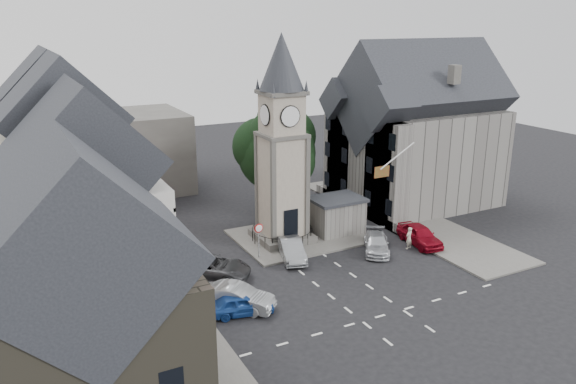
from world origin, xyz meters
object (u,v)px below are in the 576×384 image
car_east_red (420,235)px  clock_tower (282,142)px  car_west_blue (241,304)px  pedestrian (409,238)px  stone_shelter (336,215)px

car_east_red → clock_tower: bearing=155.5°
car_west_blue → pedestrian: (15.50, 3.40, 0.20)m
clock_tower → car_east_red: bearing=-31.3°
stone_shelter → clock_tower: bearing=174.2°
stone_shelter → pedestrian: 6.40m
clock_tower → car_west_blue: size_ratio=4.06×
pedestrian → car_west_blue: bearing=-4.5°
stone_shelter → car_west_blue: bearing=-144.1°
clock_tower → car_west_blue: clock_tower is taller
stone_shelter → car_east_red: bearing=-48.8°
clock_tower → car_east_red: clock_tower is taller
clock_tower → car_west_blue: bearing=-128.6°
car_west_blue → pedestrian: 15.87m
clock_tower → stone_shelter: bearing=-5.8°
clock_tower → pedestrian: size_ratio=9.18×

